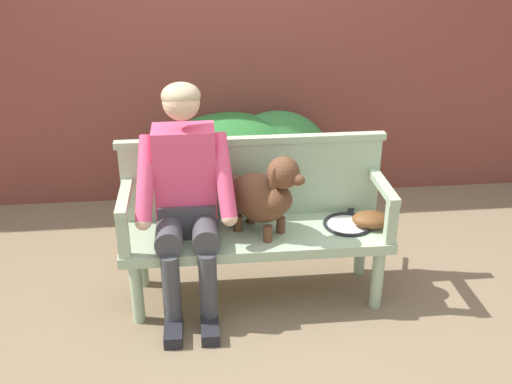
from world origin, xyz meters
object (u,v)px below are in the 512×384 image
dog_on_bench (265,194)px  baseball_glove (371,220)px  person_seated (186,192)px  garden_bench (256,240)px  tennis_racket (348,222)px

dog_on_bench → baseball_glove: (0.62, 0.02, -0.20)m
person_seated → baseball_glove: person_seated is taller
garden_bench → person_seated: 0.52m
garden_bench → dog_on_bench: bearing=-32.9°
person_seated → baseball_glove: (1.07, -0.00, -0.23)m
dog_on_bench → baseball_glove: bearing=1.7°
garden_bench → tennis_racket: tennis_racket is taller
tennis_racket → dog_on_bench: bearing=-172.1°
garden_bench → dog_on_bench: 0.32m
garden_bench → baseball_glove: bearing=-1.2°
person_seated → tennis_racket: person_seated is taller
dog_on_bench → person_seated: bearing=177.2°
tennis_racket → baseball_glove: (0.12, -0.05, 0.04)m
person_seated → dog_on_bench: size_ratio=2.63×
baseball_glove → garden_bench: bearing=-171.5°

